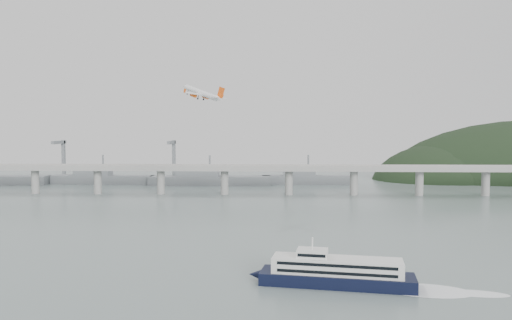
{
  "coord_description": "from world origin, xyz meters",
  "views": [
    {
      "loc": [
        9.05,
        -184.68,
        51.01
      ],
      "look_at": [
        0.0,
        55.0,
        36.0
      ],
      "focal_mm": 35.0,
      "sensor_mm": 36.0,
      "label": 1
    }
  ],
  "objects": [
    {
      "name": "ground",
      "position": [
        0.0,
        0.0,
        0.0
      ],
      "size": [
        900.0,
        900.0,
        0.0
      ],
      "primitive_type": "plane",
      "color": "slate",
      "rests_on": "ground"
    },
    {
      "name": "bridge",
      "position": [
        -1.15,
        200.0,
        17.65
      ],
      "size": [
        800.0,
        22.0,
        23.9
      ],
      "color": "#999996",
      "rests_on": "ground"
    },
    {
      "name": "distant_fleet",
      "position": [
        -155.36,
        265.08,
        6.22
      ],
      "size": [
        453.0,
        60.9,
        40.0
      ],
      "color": "slate",
      "rests_on": "ground"
    },
    {
      "name": "ferry",
      "position": [
        29.35,
        -23.93,
        4.21
      ],
      "size": [
        81.93,
        23.76,
        15.51
      ],
      "rotation": [
        0.0,
        0.0,
        -0.16
      ],
      "color": "black",
      "rests_on": "ground"
    },
    {
      "name": "airliner",
      "position": [
        -32.66,
        100.87,
        71.31
      ],
      "size": [
        28.86,
        27.75,
        12.67
      ],
      "rotation": [
        0.05,
        -0.3,
        2.5
      ],
      "color": "white",
      "rests_on": "ground"
    }
  ]
}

